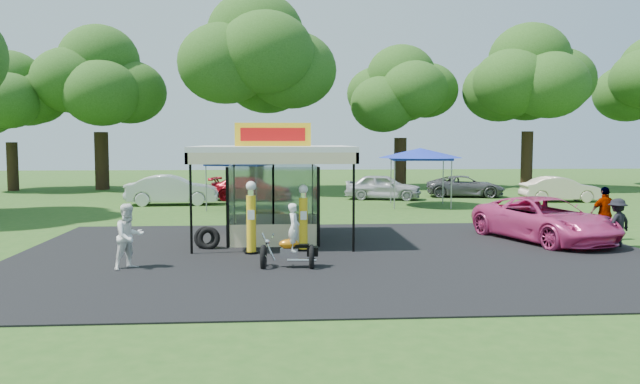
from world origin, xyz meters
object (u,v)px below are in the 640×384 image
at_px(bg_car_c, 383,187).
at_px(bg_car_e, 560,189).
at_px(spectator_east_b, 605,213).
at_px(bg_car_a, 172,190).
at_px(bg_car_b, 251,189).
at_px(spectator_west, 129,237).
at_px(gas_pump_right, 303,220).
at_px(pink_sedan, 545,220).
at_px(motorcycle, 292,242).
at_px(bg_car_d, 465,186).
at_px(gas_pump_left, 251,220).
at_px(tent_west, 240,159).
at_px(gas_station_kiosk, 273,191).
at_px(tent_east, 420,154).
at_px(kiosk_car, 274,220).
at_px(spectator_east_a, 617,223).

distance_m(bg_car_c, bg_car_e, 10.33).
bearing_deg(spectator_east_b, bg_car_a, -41.38).
bearing_deg(bg_car_b, spectator_west, -173.73).
distance_m(gas_pump_right, pink_sedan, 8.73).
bearing_deg(motorcycle, gas_pump_right, 84.13).
bearing_deg(bg_car_d, bg_car_a, 111.71).
distance_m(gas_pump_left, tent_west, 13.38).
distance_m(gas_station_kiosk, tent_east, 13.92).
bearing_deg(spectator_west, bg_car_a, 50.24).
height_order(kiosk_car, bg_car_d, bg_car_d).
bearing_deg(gas_pump_right, gas_station_kiosk, 113.75).
bearing_deg(kiosk_car, spectator_east_b, -103.44).
bearing_deg(spectator_west, bg_car_b, 37.31).
height_order(gas_pump_right, spectator_east_a, gas_pump_right).
height_order(pink_sedan, bg_car_c, pink_sedan).
relative_size(bg_car_b, tent_west, 1.18).
distance_m(tent_west, tent_east, 9.72).
xyz_separation_m(motorcycle, kiosk_car, (-0.53, 7.08, -0.26)).
bearing_deg(kiosk_car, motorcycle, -175.74).
xyz_separation_m(pink_sedan, tent_east, (-1.66, 12.19, 2.09)).
bearing_deg(gas_pump_left, spectator_west, -148.69).
height_order(pink_sedan, bg_car_d, pink_sedan).
bearing_deg(gas_station_kiosk, tent_west, 99.47).
height_order(gas_station_kiosk, spectator_west, gas_station_kiosk).
bearing_deg(gas_pump_left, bg_car_d, 56.56).
bearing_deg(bg_car_c, spectator_east_a, -149.87).
height_order(kiosk_car, bg_car_c, bg_car_c).
height_order(gas_station_kiosk, spectator_east_b, gas_station_kiosk).
bearing_deg(gas_pump_right, motorcycle, -99.39).
distance_m(motorcycle, bg_car_a, 18.89).
relative_size(bg_car_a, tent_west, 1.22).
bearing_deg(gas_pump_left, bg_car_a, 107.78).
relative_size(spectator_east_a, bg_car_a, 0.33).
xyz_separation_m(gas_pump_right, motorcycle, (-0.44, -2.67, -0.30)).
xyz_separation_m(spectator_west, bg_car_a, (-1.71, 17.60, -0.09)).
distance_m(gas_pump_right, bg_car_c, 18.41).
relative_size(pink_sedan, bg_car_a, 1.12).
xyz_separation_m(spectator_west, bg_car_d, (16.08, 21.37, -0.24)).
height_order(gas_pump_left, bg_car_d, gas_pump_left).
xyz_separation_m(spectator_east_b, tent_west, (-13.64, 11.25, 1.65)).
height_order(gas_pump_right, tent_west, tent_west).
relative_size(bg_car_a, bg_car_e, 1.13).
xyz_separation_m(gas_pump_right, kiosk_car, (-0.97, 4.41, -0.56)).
relative_size(spectator_east_b, tent_west, 0.47).
xyz_separation_m(gas_pump_left, tent_east, (8.60, 14.03, 1.76)).
relative_size(gas_station_kiosk, kiosk_car, 1.92).
relative_size(spectator_west, tent_east, 0.40).
bearing_deg(tent_west, tent_east, 4.56).
bearing_deg(spectator_west, tent_west, 36.48).
relative_size(bg_car_a, bg_car_b, 1.03).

